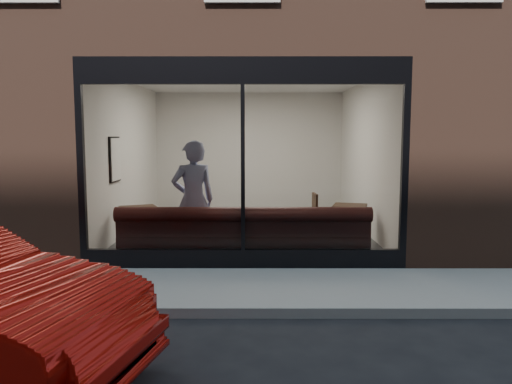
{
  "coord_description": "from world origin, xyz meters",
  "views": [
    {
      "loc": [
        0.21,
        -5.49,
        2.03
      ],
      "look_at": [
        0.2,
        2.4,
        1.15
      ],
      "focal_mm": 35.0,
      "sensor_mm": 36.0,
      "label": 1
    }
  ],
  "objects_px": {
    "banquette": "(244,248)",
    "cafe_table_left": "(139,208)",
    "cafe_chair_right": "(305,230)",
    "cafe_table_right": "(350,206)",
    "person": "(193,200)"
  },
  "relations": [
    {
      "from": "banquette",
      "to": "cafe_table_left",
      "type": "height_order",
      "value": "cafe_table_left"
    },
    {
      "from": "cafe_table_right",
      "to": "cafe_chair_right",
      "type": "relative_size",
      "value": 1.46
    },
    {
      "from": "cafe_table_left",
      "to": "person",
      "type": "bearing_deg",
      "value": -34.05
    },
    {
      "from": "cafe_table_left",
      "to": "banquette",
      "type": "bearing_deg",
      "value": -26.79
    },
    {
      "from": "banquette",
      "to": "cafe_table_left",
      "type": "xyz_separation_m",
      "value": [
        -1.92,
        0.97,
        0.52
      ]
    },
    {
      "from": "cafe_table_right",
      "to": "cafe_table_left",
      "type": "bearing_deg",
      "value": -175.46
    },
    {
      "from": "banquette",
      "to": "cafe_chair_right",
      "type": "bearing_deg",
      "value": 52.85
    },
    {
      "from": "person",
      "to": "cafe_chair_right",
      "type": "bearing_deg",
      "value": -166.73
    },
    {
      "from": "person",
      "to": "cafe_table_left",
      "type": "height_order",
      "value": "person"
    },
    {
      "from": "person",
      "to": "cafe_chair_right",
      "type": "relative_size",
      "value": 4.76
    },
    {
      "from": "banquette",
      "to": "cafe_table_right",
      "type": "relative_size",
      "value": 6.64
    },
    {
      "from": "cafe_table_left",
      "to": "cafe_chair_right",
      "type": "xyz_separation_m",
      "value": [
        3.05,
        0.52,
        -0.5
      ]
    },
    {
      "from": "person",
      "to": "cafe_table_right",
      "type": "height_order",
      "value": "person"
    },
    {
      "from": "cafe_table_right",
      "to": "cafe_chair_right",
      "type": "xyz_separation_m",
      "value": [
        -0.82,
        0.22,
        -0.5
      ]
    },
    {
      "from": "cafe_chair_right",
      "to": "cafe_table_left",
      "type": "bearing_deg",
      "value": 5.21
    }
  ]
}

